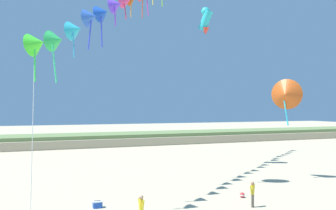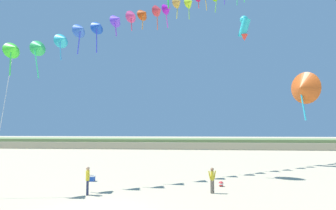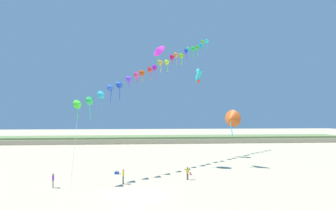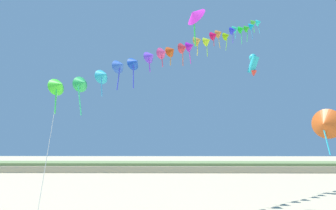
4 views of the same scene
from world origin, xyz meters
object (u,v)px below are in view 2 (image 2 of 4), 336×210
object	(u,v)px
person_mid_center	(212,178)
large_kite_low_lead	(244,27)
person_near_right	(88,179)
beach_ball	(221,184)
beach_cooler	(91,178)
large_kite_high_solo	(303,88)

from	to	relation	value
person_mid_center	large_kite_low_lead	xyz separation A→B (m)	(4.74, 15.52, 14.94)
person_near_right	beach_ball	distance (m)	9.15
person_mid_center	beach_cooler	bearing A→B (deg)	159.32
person_near_right	beach_cooler	world-z (taller)	person_near_right
large_kite_low_lead	beach_ball	distance (m)	20.91
beach_cooler	beach_ball	world-z (taller)	beach_cooler
beach_ball	large_kite_low_lead	bearing A→B (deg)	73.17
person_mid_center	beach_cooler	distance (m)	9.77
person_near_right	person_mid_center	world-z (taller)	person_near_right
beach_ball	beach_cooler	bearing A→B (deg)	173.31
person_near_right	beach_cooler	bearing A→B (deg)	107.14
person_near_right	large_kite_low_lead	bearing A→B (deg)	53.38
person_mid_center	beach_cooler	xyz separation A→B (m)	(-9.12, 3.44, -0.72)
person_near_right	large_kite_low_lead	world-z (taller)	large_kite_low_lead
person_mid_center	large_kite_high_solo	xyz separation A→B (m)	(7.95, 6.41, 6.52)
person_near_right	large_kite_low_lead	xyz separation A→B (m)	(12.42, 16.72, 14.86)
large_kite_low_lead	large_kite_high_solo	bearing A→B (deg)	-70.53
person_near_right	person_mid_center	distance (m)	7.78
person_mid_center	beach_ball	distance (m)	2.51
large_kite_high_solo	person_mid_center	bearing A→B (deg)	-141.13
person_mid_center	beach_ball	bearing A→B (deg)	72.20
person_mid_center	beach_ball	size ratio (longest dim) A/B	4.44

